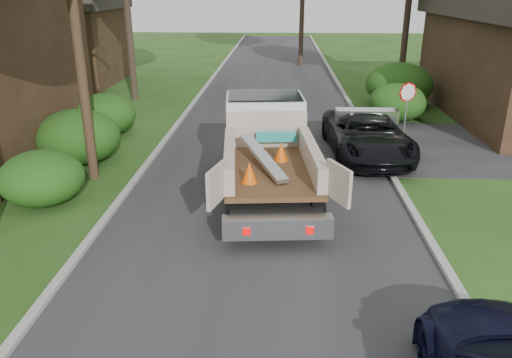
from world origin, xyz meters
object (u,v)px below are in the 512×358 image
(house_left_far, at_px, (58,33))
(flatbed_truck, at_px, (267,141))
(black_pickup, at_px, (367,134))
(utility_pole, at_px, (74,9))
(stop_sign, at_px, (407,101))

(house_left_far, xyz_separation_m, flatbed_truck, (13.56, -17.24, -1.65))
(house_left_far, height_order, black_pickup, house_left_far)
(house_left_far, relative_size, black_pickup, 1.33)
(utility_pole, height_order, house_left_far, utility_pole)
(utility_pole, distance_m, flatbed_truck, 6.71)
(house_left_far, bearing_deg, flatbed_truck, -51.82)
(utility_pole, bearing_deg, black_pickup, 17.33)
(flatbed_truck, bearing_deg, utility_pole, 172.67)
(utility_pole, distance_m, house_left_far, 18.93)
(stop_sign, xyz_separation_m, flatbed_truck, (-5.14, -4.24, -0.38))
(flatbed_truck, bearing_deg, black_pickup, 35.76)
(utility_pole, xyz_separation_m, black_pickup, (9.08, 2.83, -4.38))
(flatbed_truck, relative_size, black_pickup, 1.23)
(stop_sign, bearing_deg, utility_pole, -159.38)
(house_left_far, bearing_deg, utility_pole, -64.77)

